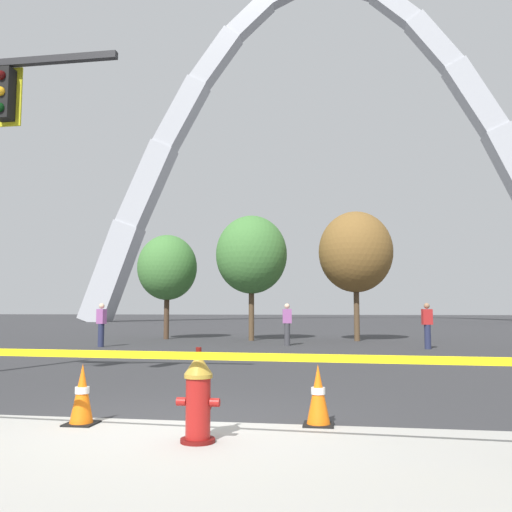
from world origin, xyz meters
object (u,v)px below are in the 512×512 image
(pedestrian_near_trees, at_px, (287,324))
(monument_arch, at_px, (323,162))
(fire_hydrant, at_px, (198,397))
(pedestrian_walking_left, at_px, (101,324))
(pedestrian_walking_right, at_px, (427,325))
(traffic_cone_mid_sidewalk, at_px, (318,396))
(traffic_cone_by_hydrant, at_px, (82,395))

(pedestrian_near_trees, bearing_deg, monument_arch, 89.67)
(monument_arch, distance_m, pedestrian_near_trees, 38.41)
(fire_hydrant, xyz_separation_m, pedestrian_walking_left, (-7.29, 13.55, 0.35))
(pedestrian_walking_right, relative_size, pedestrian_near_trees, 1.00)
(monument_arch, relative_size, pedestrian_near_trees, 32.50)
(traffic_cone_mid_sidewalk, distance_m, pedestrian_walking_left, 15.13)
(monument_arch, distance_m, pedestrian_walking_left, 40.63)
(monument_arch, xyz_separation_m, pedestrian_walking_left, (-6.87, -36.86, -15.65))
(traffic_cone_mid_sidewalk, xyz_separation_m, pedestrian_walking_left, (-8.49, 12.52, 0.46))
(pedestrian_walking_left, bearing_deg, pedestrian_walking_right, 3.58)
(traffic_cone_by_hydrant, relative_size, pedestrian_walking_left, 0.46)
(fire_hydrant, relative_size, traffic_cone_by_hydrant, 1.36)
(pedestrian_near_trees, bearing_deg, fire_hydrant, -87.69)
(monument_arch, xyz_separation_m, pedestrian_near_trees, (-0.20, -35.08, -15.65))
(pedestrian_walking_left, xyz_separation_m, pedestrian_near_trees, (6.67, 1.79, 0.00))
(monument_arch, bearing_deg, fire_hydrant, -89.52)
(fire_hydrant, distance_m, traffic_cone_by_hydrant, 1.74)
(fire_hydrant, bearing_deg, pedestrian_walking_right, 72.98)
(pedestrian_walking_right, bearing_deg, traffic_cone_by_hydrant, -113.70)
(traffic_cone_mid_sidewalk, bearing_deg, pedestrian_walking_right, 76.55)
(fire_hydrant, bearing_deg, traffic_cone_mid_sidewalk, 40.67)
(pedestrian_walking_right, bearing_deg, monument_arch, 97.55)
(traffic_cone_by_hydrant, bearing_deg, fire_hydrant, -21.69)
(fire_hydrant, height_order, monument_arch, monument_arch)
(traffic_cone_mid_sidewalk, distance_m, pedestrian_near_trees, 14.43)
(pedestrian_walking_left, bearing_deg, traffic_cone_by_hydrant, -66.30)
(fire_hydrant, distance_m, traffic_cone_mid_sidewalk, 1.59)
(traffic_cone_by_hydrant, distance_m, traffic_cone_mid_sidewalk, 2.85)
(fire_hydrant, xyz_separation_m, traffic_cone_mid_sidewalk, (1.20, 1.03, -0.11))
(pedestrian_walking_left, bearing_deg, traffic_cone_mid_sidewalk, -55.86)
(traffic_cone_mid_sidewalk, xyz_separation_m, pedestrian_walking_right, (3.17, 13.25, 0.46))
(traffic_cone_mid_sidewalk, bearing_deg, traffic_cone_by_hydrant, -172.10)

